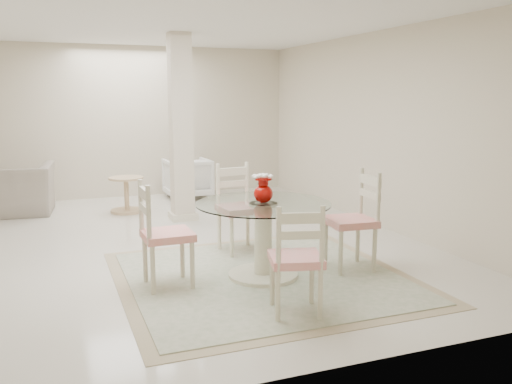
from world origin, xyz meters
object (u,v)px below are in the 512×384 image
object	(u,v)px
dining_chair_north	(237,201)
side_table	(127,196)
dining_chair_west	(159,227)
armchair_white	(188,178)
dining_chair_south	(297,252)
dining_chair_east	(357,213)
column	(181,128)
dining_table	(263,240)
recliner_taupe	(12,190)
red_vase	(263,189)

from	to	relation	value
dining_chair_north	side_table	bearing A→B (deg)	104.29
dining_chair_west	armchair_white	bearing A→B (deg)	-18.29
side_table	dining_chair_west	bearing A→B (deg)	-92.72
dining_chair_south	armchair_white	xyz separation A→B (m)	(0.45, 5.55, -0.20)
dining_chair_east	side_table	distance (m)	4.24
column	dining_chair_west	bearing A→B (deg)	-107.44
dining_table	recliner_taupe	xyz separation A→B (m)	(-2.52, 4.16, -0.01)
column	recliner_taupe	xyz separation A→B (m)	(-2.38, 1.26, -0.96)
dining_chair_west	side_table	xyz separation A→B (m)	(0.17, 3.61, -0.34)
red_vase	dining_chair_south	bearing A→B (deg)	-95.79
armchair_white	red_vase	bearing A→B (deg)	84.31
dining_chair_west	dining_chair_north	bearing A→B (deg)	-50.77
dining_table	dining_chair_west	distance (m)	1.04
dining_chair_west	armchair_white	size ratio (longest dim) A/B	1.44
red_vase	armchair_white	xyz separation A→B (m)	(0.35, 4.53, -0.55)
dining_chair_north	dining_chair_south	bearing A→B (deg)	-99.93
red_vase	column	bearing A→B (deg)	92.66
dining_chair_south	side_table	xyz separation A→B (m)	(-0.75, 4.71, -0.30)
dining_chair_east	dining_chair_west	bearing A→B (deg)	-90.02
dining_chair_north	dining_chair_west	xyz separation A→B (m)	(-1.10, -0.94, -0.00)
dining_chair_south	dining_chair_north	bearing A→B (deg)	-79.99
dining_table	armchair_white	size ratio (longest dim) A/B	1.70
red_vase	recliner_taupe	bearing A→B (deg)	121.22
dining_table	armchair_white	xyz separation A→B (m)	(0.35, 4.54, -0.04)
dining_chair_north	dining_table	bearing A→B (deg)	-99.23
red_vase	dining_chair_west	xyz separation A→B (m)	(-1.02, 0.08, -0.31)
side_table	dining_chair_south	bearing A→B (deg)	-81.00
dining_table	dining_chair_east	xyz separation A→B (m)	(1.02, -0.09, 0.22)
dining_chair_west	side_table	size ratio (longest dim) A/B	2.03
dining_table	side_table	size ratio (longest dim) A/B	2.39
armchair_white	recliner_taupe	bearing A→B (deg)	6.12
column	armchair_white	size ratio (longest dim) A/B	3.43
dining_chair_east	recliner_taupe	xyz separation A→B (m)	(-3.54, 4.25, -0.22)
dining_chair_east	armchair_white	bearing A→B (deg)	-166.84
dining_chair_south	side_table	world-z (taller)	dining_chair_south
column	dining_chair_south	distance (m)	4.00
column	dining_chair_south	xyz separation A→B (m)	(0.03, -3.92, -0.79)
recliner_taupe	dining_chair_west	bearing A→B (deg)	116.11
red_vase	dining_chair_north	xyz separation A→B (m)	(0.08, 1.02, -0.31)
dining_chair_west	recliner_taupe	world-z (taller)	dining_chair_west
dining_chair_north	armchair_white	xyz separation A→B (m)	(0.27, 3.52, -0.24)
column	dining_chair_west	world-z (taller)	column
column	red_vase	distance (m)	2.94
recliner_taupe	armchair_white	xyz separation A→B (m)	(2.87, 0.37, -0.03)
dining_chair_south	recliner_taupe	world-z (taller)	dining_chair_south
red_vase	dining_chair_south	world-z (taller)	red_vase
dining_chair_east	dining_chair_south	xyz separation A→B (m)	(-1.12, -0.92, -0.05)
column	recliner_taupe	bearing A→B (deg)	152.20
dining_chair_west	recliner_taupe	bearing A→B (deg)	18.96
dining_chair_west	red_vase	bearing A→B (deg)	-95.70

